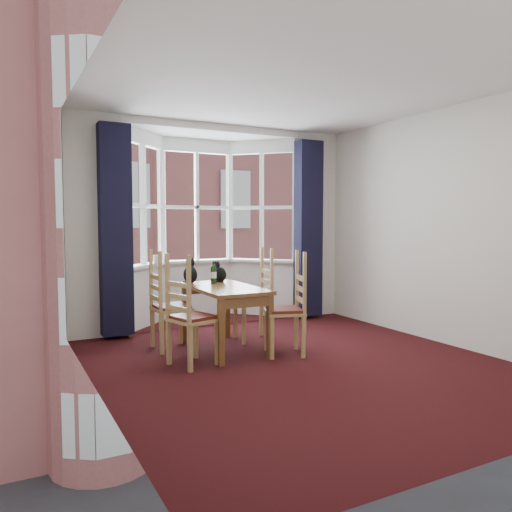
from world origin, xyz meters
TOP-DOWN VIEW (x-y plane):
  - floor at (0.00, 0.00)m, footprint 4.50×4.50m
  - ceiling at (0.00, 0.00)m, footprint 4.50×4.50m
  - wall_left at (-2.00, 0.00)m, footprint 0.00×4.50m
  - wall_right at (2.00, 0.00)m, footprint 0.00×4.50m
  - wall_near at (0.00, -2.25)m, footprint 4.00×0.00m
  - wall_back_pier_left at (-1.65, 2.25)m, footprint 0.70×0.12m
  - wall_back_pier_right at (1.65, 2.25)m, footprint 0.70×0.12m
  - bay_window at (0.00, 2.75)m, footprint 2.76×0.94m
  - curtain_left at (-1.42, 2.07)m, footprint 0.38×0.22m
  - curtain_right at (1.42, 2.07)m, footprint 0.38×0.22m
  - dining_table at (-0.46, 0.94)m, footprint 0.68×1.25m
  - chair_left_near at (-1.07, 0.51)m, footprint 0.50×0.52m
  - chair_left_far at (-1.07, 1.25)m, footprint 0.40×0.42m
  - chair_right_near at (0.14, 0.43)m, footprint 0.52×0.53m
  - chair_right_far at (0.13, 1.19)m, footprint 0.46×0.48m
  - cat_left at (-0.69, 1.42)m, footprint 0.23×0.26m
  - cat_right at (-0.32, 1.37)m, footprint 0.20×0.23m
  - wine_bottle at (-0.46, 1.24)m, footprint 0.07×0.07m
  - candle_tall at (-0.77, 2.60)m, footprint 0.06×0.06m
  - candle_short at (-0.73, 2.63)m, footprint 0.06×0.06m
  - candle_extra at (-0.61, 2.65)m, footprint 0.05×0.05m
  - street at (0.00, 32.25)m, footprint 80.00×80.00m
  - tenement_building at (0.00, 14.01)m, footprint 18.40×7.80m

SIDE VIEW (x-z plane):
  - street at x=0.00m, z-range -6.00..-6.00m
  - floor at x=0.00m, z-range 0.00..0.00m
  - chair_left_near at x=-1.07m, z-range 0.01..0.93m
  - chair_left_far at x=-1.07m, z-range 0.01..0.93m
  - chair_right_near at x=0.14m, z-range 0.01..0.93m
  - chair_right_far at x=0.13m, z-range 0.01..0.93m
  - dining_table at x=-0.46m, z-range 0.26..0.99m
  - cat_right at x=-0.32m, z-range 0.69..0.96m
  - cat_left at x=-0.69m, z-range 0.69..1.00m
  - wine_bottle at x=-0.46m, z-range 0.71..0.99m
  - candle_short at x=-0.73m, z-range 0.87..0.98m
  - candle_extra at x=-0.61m, z-range 0.87..0.99m
  - candle_tall at x=-0.77m, z-range 0.87..0.99m
  - curtain_left at x=-1.42m, z-range 0.05..2.65m
  - curtain_right at x=1.42m, z-range 0.05..2.65m
  - wall_left at x=-2.00m, z-range -0.85..3.65m
  - wall_right at x=2.00m, z-range -0.85..3.65m
  - wall_near at x=0.00m, z-range -0.60..3.40m
  - wall_back_pier_left at x=-1.65m, z-range 0.00..2.80m
  - wall_back_pier_right at x=1.65m, z-range 0.00..2.80m
  - bay_window at x=0.00m, z-range 0.00..2.80m
  - tenement_building at x=0.00m, z-range -6.00..9.20m
  - ceiling at x=0.00m, z-range 2.80..2.80m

